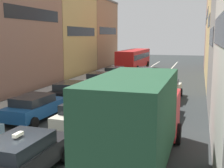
# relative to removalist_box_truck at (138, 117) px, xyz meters

# --- Properties ---
(sidewalk_left) EXTENTS (2.60, 64.00, 0.14)m
(sidewalk_left) POSITION_rel_removalist_box_truck_xyz_m (-10.40, 17.03, -1.90)
(sidewalk_left) COLOR #A5A5A5
(sidewalk_left) RESTS_ON ground
(lane_stripe_left) EXTENTS (0.16, 60.00, 0.01)m
(lane_stripe_left) POSITION_rel_removalist_box_truck_xyz_m (-5.40, 17.03, -1.97)
(lane_stripe_left) COLOR silver
(lane_stripe_left) RESTS_ON ground
(lane_stripe_right) EXTENTS (0.16, 60.00, 0.01)m
(lane_stripe_right) POSITION_rel_removalist_box_truck_xyz_m (-2.00, 17.03, -1.97)
(lane_stripe_right) COLOR silver
(lane_stripe_right) RESTS_ON ground
(building_row_left) EXTENTS (7.20, 43.90, 12.65)m
(building_row_left) POSITION_rel_removalist_box_truck_xyz_m (-15.70, 18.29, 3.72)
(building_row_left) COLOR tan
(building_row_left) RESTS_ON ground
(removalist_box_truck) EXTENTS (2.76, 7.73, 3.58)m
(removalist_box_truck) POSITION_rel_removalist_box_truck_xyz_m (0.00, 0.00, 0.00)
(removalist_box_truck) COLOR #A51E1E
(removalist_box_truck) RESTS_ON ground
(taxi_centre_lane_front) EXTENTS (2.18, 4.36, 1.66)m
(taxi_centre_lane_front) POSITION_rel_removalist_box_truck_xyz_m (-3.71, -1.87, -1.18)
(taxi_centre_lane_front) COLOR black
(taxi_centre_lane_front) RESTS_ON ground
(sedan_centre_lane_second) EXTENTS (2.27, 4.40, 1.49)m
(sedan_centre_lane_second) POSITION_rel_removalist_box_truck_xyz_m (-3.71, 3.86, -1.18)
(sedan_centre_lane_second) COLOR beige
(sedan_centre_lane_second) RESTS_ON ground
(wagon_left_lane_second) EXTENTS (2.29, 4.41, 1.49)m
(wagon_left_lane_second) POSITION_rel_removalist_box_truck_xyz_m (-7.06, 4.51, -1.18)
(wagon_left_lane_second) COLOR #194C8C
(wagon_left_lane_second) RESTS_ON ground
(hatchback_centre_lane_third) EXTENTS (2.23, 4.38, 1.49)m
(hatchback_centre_lane_third) POSITION_rel_removalist_box_truck_xyz_m (-3.52, 9.84, -1.18)
(hatchback_centre_lane_third) COLOR gray
(hatchback_centre_lane_third) RESTS_ON ground
(sedan_left_lane_third) EXTENTS (2.23, 4.38, 1.49)m
(sedan_left_lane_third) POSITION_rel_removalist_box_truck_xyz_m (-7.20, 9.66, -1.18)
(sedan_left_lane_third) COLOR black
(sedan_left_lane_third) RESTS_ON ground
(coupe_centre_lane_fourth) EXTENTS (2.18, 4.36, 1.49)m
(coupe_centre_lane_fourth) POSITION_rel_removalist_box_truck_xyz_m (-3.72, 15.41, -1.18)
(coupe_centre_lane_fourth) COLOR #B29319
(coupe_centre_lane_fourth) RESTS_ON ground
(sedan_left_lane_fourth) EXTENTS (2.25, 4.39, 1.49)m
(sedan_left_lane_fourth) POSITION_rel_removalist_box_truck_xyz_m (-7.04, 15.80, -1.18)
(sedan_left_lane_fourth) COLOR silver
(sedan_left_lane_fourth) RESTS_ON ground
(sedan_centre_lane_fifth) EXTENTS (2.14, 4.34, 1.49)m
(sedan_centre_lane_fifth) POSITION_rel_removalist_box_truck_xyz_m (-3.65, 21.28, -1.18)
(sedan_centre_lane_fifth) COLOR #A51E1E
(sedan_centre_lane_fifth) RESTS_ON ground
(sedan_left_lane_fifth) EXTENTS (2.10, 4.32, 1.49)m
(sedan_left_lane_fifth) POSITION_rel_removalist_box_truck_xyz_m (-7.00, 21.27, -1.18)
(sedan_left_lane_fifth) COLOR #19592D
(sedan_left_lane_fifth) RESTS_ON ground
(sedan_right_lane_behind_truck) EXTENTS (2.25, 4.39, 1.49)m
(sedan_right_lane_behind_truck) POSITION_rel_removalist_box_truck_xyz_m (-0.29, 7.24, -1.18)
(sedan_right_lane_behind_truck) COLOR #759EB7
(sedan_right_lane_behind_truck) RESTS_ON ground
(wagon_right_lane_far) EXTENTS (2.25, 4.39, 1.49)m
(wagon_right_lane_far) POSITION_rel_removalist_box_truck_xyz_m (-0.33, 12.68, -1.18)
(wagon_right_lane_far) COLOR beige
(wagon_right_lane_far) RESTS_ON ground
(bus_mid_queue_primary) EXTENTS (3.02, 10.57, 2.90)m
(bus_mid_queue_primary) POSITION_rel_removalist_box_truck_xyz_m (-7.02, 31.16, -0.21)
(bus_mid_queue_primary) COLOR #B21919
(bus_mid_queue_primary) RESTS_ON ground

